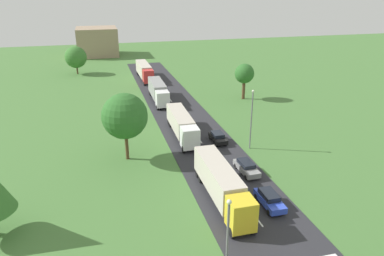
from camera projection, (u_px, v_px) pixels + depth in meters
road at (217, 164)px, 47.22m from camera, size 10.00×140.00×0.06m
lane_marking_centre at (223, 172)px, 45.23m from camera, size 0.16×123.60×0.01m
truck_lead at (221, 183)px, 38.45m from camera, size 2.52×13.21×3.72m
truck_second at (182, 124)px, 55.43m from camera, size 2.77×13.08×3.44m
truck_third at (158, 91)px, 72.86m from camera, size 2.72×12.67×3.73m
truck_fourth at (144, 70)px, 90.46m from camera, size 2.63×13.97×3.74m
car_second at (269, 199)px, 38.00m from camera, size 1.81×4.54×1.50m
car_third at (246, 167)px, 44.76m from camera, size 1.94×4.61×1.49m
car_fourth at (218, 137)px, 53.72m from camera, size 1.82×4.08×1.45m
lamppost_lead at (227, 242)px, 25.95m from camera, size 0.36×0.36×8.14m
lamppost_second at (252, 117)px, 50.29m from camera, size 0.36×0.36×8.70m
tree_birch at (76, 57)px, 95.01m from camera, size 5.67×5.67×7.34m
tree_maple at (244, 74)px, 73.25m from camera, size 3.99×3.99×7.34m
tree_pine at (125, 116)px, 46.65m from camera, size 6.02×6.02×9.15m
distant_building at (97, 42)px, 121.51m from camera, size 13.14×13.56×9.20m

